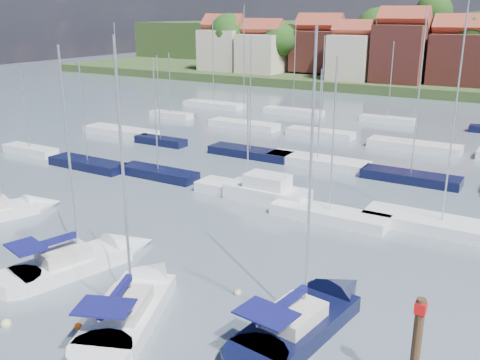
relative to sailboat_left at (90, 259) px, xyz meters
The scene contains 9 objects.
ground 36.95m from the sailboat_left, 75.58° to the left, with size 260.00×260.00×0.00m, color #4F5D6B.
sailboat_left is the anchor object (origin of this frame).
sailboat_centre 6.29m from the sailboat_left, 21.54° to the right, with size 6.80×11.35×15.05m.
sailboat_navy 14.30m from the sailboat_left, ahead, with size 4.40×11.44×15.46m.
sailboat_far 11.77m from the sailboat_left, 166.13° to the left, with size 5.18×9.01×11.73m.
buoy_b 7.13m from the sailboat_left, 78.20° to the right, with size 0.52×0.52×0.52m, color beige.
buoy_c 7.09m from the sailboat_left, 48.63° to the right, with size 0.43×0.43×0.43m, color #D85914.
buoy_e 9.81m from the sailboat_left, ahead, with size 0.43×0.43×0.43m, color beige.
marina_field 32.87m from the sailboat_left, 70.24° to the left, with size 79.62×41.41×15.93m.
Camera 1 is at (13.90, -16.60, 14.74)m, focal length 40.00 mm.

